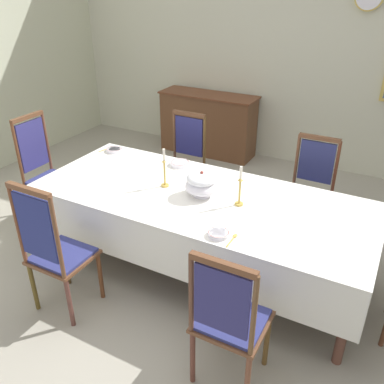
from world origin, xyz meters
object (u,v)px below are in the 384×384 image
object	(u,v)px
bowl_far_left	(180,163)
spoon_secondary	(234,237)
dining_table	(200,202)
candlestick_east	(240,190)
chair_south_b	(229,318)
bowl_near_left	(114,150)
chair_south_a	(54,249)
chair_north_a	(184,160)
chair_head_west	(45,170)
chair_north_b	(310,188)
bowl_near_right	(219,234)
candlestick_west	(165,172)
spoon_primary	(108,148)
soup_tureen	(202,184)
sideboard	(208,124)

from	to	relation	value
bowl_far_left	spoon_secondary	xyz separation A→B (m)	(0.97, -0.92, -0.02)
dining_table	candlestick_east	bearing A→B (deg)	-0.00
chair_south_b	bowl_near_left	distance (m)	2.45
chair_south_a	candlestick_east	size ratio (longest dim) A/B	3.41
chair_north_a	chair_head_west	bearing A→B (deg)	41.46
chair_head_west	bowl_near_left	world-z (taller)	chair_head_west
chair_north_b	bowl_near_right	distance (m)	1.54
chair_north_b	candlestick_west	bearing A→B (deg)	43.09
spoon_primary	chair_north_a	bearing A→B (deg)	48.38
soup_tureen	spoon_primary	distance (m)	1.46
chair_south_b	bowl_far_left	world-z (taller)	chair_south_b
candlestick_east	spoon_primary	size ratio (longest dim) A/B	1.93
candlestick_east	bowl_near_left	distance (m)	1.68
chair_north_a	spoon_secondary	xyz separation A→B (m)	(1.23, -1.47, 0.21)
candlestick_west	bowl_near_right	bearing A→B (deg)	-33.03
bowl_near_right	spoon_primary	distance (m)	2.01
dining_table	chair_south_b	xyz separation A→B (m)	(0.71, -1.00, -0.14)
chair_north_b	soup_tureen	size ratio (longest dim) A/B	3.69
bowl_near_right	spoon_primary	bearing A→B (deg)	151.55
chair_south_b	spoon_primary	size ratio (longest dim) A/B	6.05
soup_tureen	spoon_primary	world-z (taller)	soup_tureen
candlestick_west	sideboard	bearing A→B (deg)	108.03
chair_north_a	sideboard	size ratio (longest dim) A/B	0.75
dining_table	bowl_near_left	world-z (taller)	bowl_near_left
chair_head_west	spoon_primary	size ratio (longest dim) A/B	6.64
dining_table	chair_north_a	distance (m)	1.24
chair_south_a	bowl_near_right	distance (m)	1.25
dining_table	chair_north_b	bearing A→B (deg)	54.45
candlestick_west	chair_head_west	bearing A→B (deg)	-180.00
spoon_primary	dining_table	bearing A→B (deg)	-10.17
bowl_near_right	bowl_far_left	size ratio (longest dim) A/B	0.84
chair_south_a	spoon_primary	bearing A→B (deg)	113.58
bowl_near_left	spoon_primary	world-z (taller)	bowl_near_left
candlestick_east	bowl_near_right	size ratio (longest dim) A/B	2.19
bowl_near_left	spoon_secondary	distance (m)	1.99
soup_tureen	chair_south_a	bearing A→B (deg)	-126.19
soup_tureen	bowl_near_right	distance (m)	0.63
chair_north_a	candlestick_west	distance (m)	1.12
soup_tureen	chair_north_b	bearing A→B (deg)	54.88
soup_tureen	chair_south_b	bearing A→B (deg)	-54.91
chair_south_a	sideboard	size ratio (longest dim) A/B	0.81
bowl_far_left	bowl_near_left	bearing A→B (deg)	-179.13
candlestick_west	spoon_secondary	world-z (taller)	candlestick_west
spoon_primary	sideboard	bearing A→B (deg)	93.81
bowl_near_right	candlestick_west	bearing A→B (deg)	146.97
spoon_secondary	sideboard	distance (m)	3.49
bowl_near_right	candlestick_east	bearing A→B (deg)	95.27
candlestick_east	bowl_far_left	size ratio (longest dim) A/B	1.84
dining_table	sideboard	xyz separation A→B (m)	(-1.19, 2.56, -0.24)
bowl_near_left	soup_tureen	bearing A→B (deg)	-19.17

